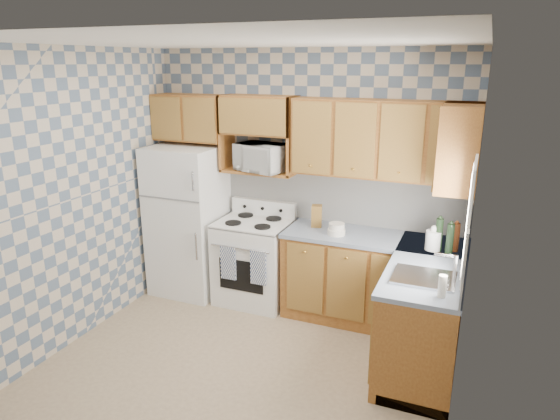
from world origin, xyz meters
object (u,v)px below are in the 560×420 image
object	(u,v)px
refrigerator	(188,220)
stove_body	(254,262)
microwave	(261,157)
electric_kettle	(433,240)

from	to	relation	value
refrigerator	stove_body	xyz separation A→B (m)	(0.80, 0.03, -0.39)
refrigerator	microwave	size ratio (longest dim) A/B	3.20
refrigerator	microwave	world-z (taller)	microwave
electric_kettle	stove_body	bearing A→B (deg)	175.66
stove_body	microwave	distance (m)	1.15
microwave	electric_kettle	size ratio (longest dim) A/B	2.94
electric_kettle	microwave	bearing A→B (deg)	171.81
refrigerator	stove_body	size ratio (longest dim) A/B	1.87
refrigerator	electric_kettle	bearing A→B (deg)	-2.50
refrigerator	electric_kettle	size ratio (longest dim) A/B	9.42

